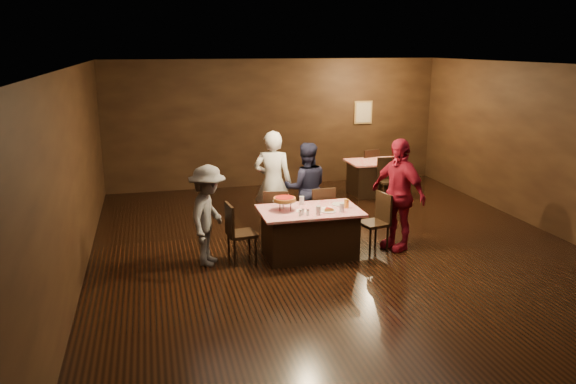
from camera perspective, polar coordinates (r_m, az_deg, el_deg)
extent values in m
plane|color=black|center=(9.15, 5.80, -6.54)|extent=(10.00, 10.00, 0.00)
cube|color=silver|center=(8.54, 6.33, 12.58)|extent=(8.00, 10.00, 0.04)
cube|color=black|center=(13.46, -1.25, 7.00)|extent=(8.00, 0.04, 3.00)
cube|color=black|center=(8.28, -20.98, 1.13)|extent=(0.04, 10.00, 3.00)
cube|color=black|center=(10.75, 26.57, 3.49)|extent=(0.04, 10.00, 3.00)
cube|color=tan|center=(14.05, 7.64, 8.02)|extent=(0.46, 0.03, 0.56)
cube|color=beige|center=(14.03, 7.68, 8.01)|extent=(0.38, 0.01, 0.48)
cube|color=#A50B1B|center=(9.05, 2.20, -4.13)|extent=(1.60, 1.00, 0.77)
cube|color=red|center=(12.92, 8.92, 1.47)|extent=(1.30, 0.90, 0.77)
cube|color=black|center=(9.61, -1.33, -2.41)|extent=(0.48, 0.48, 0.95)
cube|color=black|center=(9.81, 3.23, -2.07)|extent=(0.44, 0.44, 0.95)
cube|color=black|center=(8.79, -4.72, -4.12)|extent=(0.47, 0.47, 0.95)
cube|color=black|center=(9.37, 8.69, -3.04)|extent=(0.50, 0.50, 0.95)
cube|color=black|center=(12.28, 10.20, 1.15)|extent=(0.45, 0.45, 0.95)
cube|color=black|center=(13.44, 7.96, 2.41)|extent=(0.51, 0.51, 0.95)
imported|color=silver|center=(9.98, -1.55, 0.96)|extent=(0.79, 0.65, 1.87)
imported|color=black|center=(10.05, 1.83, 0.41)|extent=(0.87, 0.72, 1.65)
imported|color=#515356|center=(8.66, -8.11, -2.38)|extent=(0.93, 1.16, 1.56)
imported|color=maroon|center=(9.39, 11.10, -0.23)|extent=(0.85, 1.18, 1.86)
cylinder|color=black|center=(8.95, -0.50, -1.24)|extent=(0.01, 0.01, 0.15)
cylinder|color=black|center=(8.79, -0.82, -1.54)|extent=(0.01, 0.01, 0.15)
cylinder|color=black|center=(8.83, 0.27, -1.47)|extent=(0.01, 0.01, 0.15)
cylinder|color=silver|center=(8.83, -0.35, -0.92)|extent=(0.38, 0.38, 0.01)
cylinder|color=#B27233|center=(8.82, -0.35, -0.73)|extent=(0.35, 0.35, 0.05)
cylinder|color=#A5140C|center=(8.82, -0.35, -0.55)|extent=(0.30, 0.30, 0.01)
cylinder|color=white|center=(8.83, 4.11, -1.95)|extent=(0.25, 0.25, 0.01)
cylinder|color=#B27233|center=(8.83, 4.11, -1.78)|extent=(0.18, 0.18, 0.04)
cylinder|color=#A5140C|center=(8.82, 4.11, -1.64)|extent=(0.14, 0.14, 0.01)
cylinder|color=white|center=(9.23, 5.25, -1.25)|extent=(0.25, 0.25, 0.01)
cylinder|color=silver|center=(8.65, 3.10, -1.87)|extent=(0.08, 0.08, 0.14)
cylinder|color=silver|center=(8.81, 5.49, -1.59)|extent=(0.08, 0.08, 0.14)
cylinder|color=#BF7F26|center=(9.04, 5.97, -1.18)|extent=(0.08, 0.08, 0.14)
cylinder|color=silver|center=(9.17, 1.41, -0.88)|extent=(0.08, 0.08, 0.14)
cylinder|color=silver|center=(8.64, 1.54, -2.08)|extent=(0.04, 0.04, 0.08)
cylinder|color=silver|center=(8.63, 1.54, -1.79)|extent=(0.05, 0.05, 0.02)
cylinder|color=silver|center=(8.61, 2.01, -2.14)|extent=(0.04, 0.04, 0.08)
cylinder|color=silver|center=(8.60, 2.02, -1.85)|extent=(0.05, 0.05, 0.02)
cylinder|color=silver|center=(8.58, 1.24, -2.20)|extent=(0.04, 0.04, 0.08)
cylinder|color=silver|center=(8.57, 1.24, -1.91)|extent=(0.05, 0.05, 0.02)
cube|color=white|center=(9.01, 4.05, -1.64)|extent=(0.19, 0.19, 0.01)
cube|color=white|center=(8.84, 1.38, -1.93)|extent=(0.21, 0.21, 0.01)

